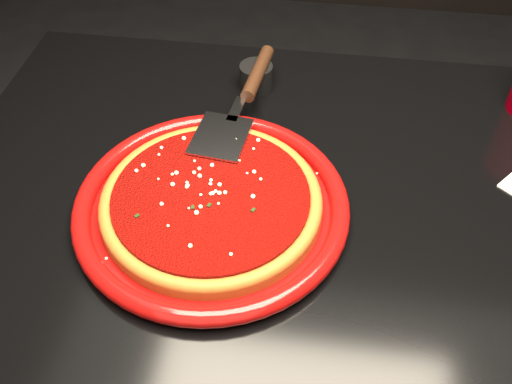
# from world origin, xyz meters

# --- Properties ---
(table) EXTENTS (1.20, 0.80, 0.75)m
(table) POSITION_xyz_m (0.00, 0.00, 0.38)
(table) COLOR black
(table) RESTS_ON floor
(plate) EXTENTS (0.44, 0.44, 0.03)m
(plate) POSITION_xyz_m (-0.17, -0.04, 0.76)
(plate) COLOR maroon
(plate) RESTS_ON table
(pizza_crust) EXTENTS (0.35, 0.35, 0.02)m
(pizza_crust) POSITION_xyz_m (-0.17, -0.04, 0.77)
(pizza_crust) COLOR brown
(pizza_crust) RESTS_ON plate
(pizza_crust_rim) EXTENTS (0.35, 0.35, 0.02)m
(pizza_crust_rim) POSITION_xyz_m (-0.17, -0.04, 0.78)
(pizza_crust_rim) COLOR brown
(pizza_crust_rim) RESTS_ON plate
(pizza_sauce) EXTENTS (0.31, 0.31, 0.01)m
(pizza_sauce) POSITION_xyz_m (-0.17, -0.04, 0.78)
(pizza_sauce) COLOR #750805
(pizza_sauce) RESTS_ON plate
(parmesan_dusting) EXTENTS (0.27, 0.27, 0.01)m
(parmesan_dusting) POSITION_xyz_m (-0.17, -0.04, 0.79)
(parmesan_dusting) COLOR beige
(parmesan_dusting) RESTS_ON plate
(basil_flecks) EXTENTS (0.25, 0.25, 0.00)m
(basil_flecks) POSITION_xyz_m (-0.17, -0.04, 0.79)
(basil_flecks) COLOR black
(basil_flecks) RESTS_ON plate
(pizza_server) EXTENTS (0.14, 0.35, 0.03)m
(pizza_server) POSITION_xyz_m (-0.16, 0.17, 0.80)
(pizza_server) COLOR #BABDC2
(pizza_server) RESTS_ON plate
(ramekin) EXTENTS (0.08, 0.08, 0.05)m
(ramekin) POSITION_xyz_m (-0.15, 0.27, 0.77)
(ramekin) COLOR black
(ramekin) RESTS_ON table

